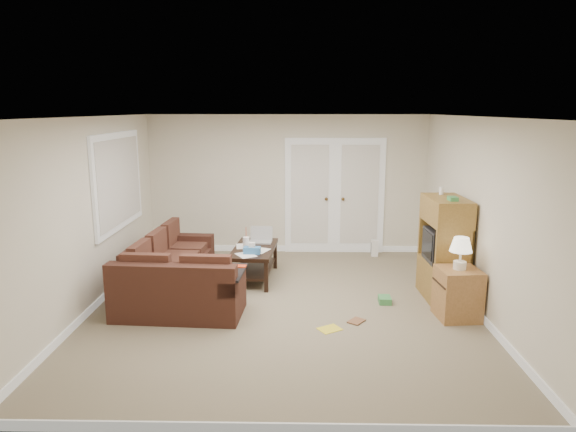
{
  "coord_description": "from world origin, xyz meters",
  "views": [
    {
      "loc": [
        0.19,
        -6.46,
        2.6
      ],
      "look_at": [
        0.05,
        0.68,
        1.1
      ],
      "focal_mm": 32.0,
      "sensor_mm": 36.0,
      "label": 1
    }
  ],
  "objects_px": {
    "coffee_table": "(255,261)",
    "side_cabinet": "(458,289)",
    "sectional_sofa": "(175,278)",
    "tv_armoire": "(444,248)"
  },
  "relations": [
    {
      "from": "sectional_sofa",
      "to": "coffee_table",
      "type": "bearing_deg",
      "value": 43.19
    },
    {
      "from": "tv_armoire",
      "to": "side_cabinet",
      "type": "relative_size",
      "value": 1.46
    },
    {
      "from": "coffee_table",
      "to": "tv_armoire",
      "type": "xyz_separation_m",
      "value": [
        2.68,
        -0.78,
        0.44
      ]
    },
    {
      "from": "coffee_table",
      "to": "tv_armoire",
      "type": "bearing_deg",
      "value": -12.33
    },
    {
      "from": "coffee_table",
      "to": "side_cabinet",
      "type": "xyz_separation_m",
      "value": [
        2.68,
        -1.49,
        0.1
      ]
    },
    {
      "from": "sectional_sofa",
      "to": "coffee_table",
      "type": "relative_size",
      "value": 2.01
    },
    {
      "from": "sectional_sofa",
      "to": "side_cabinet",
      "type": "bearing_deg",
      "value": -5.98
    },
    {
      "from": "sectional_sofa",
      "to": "side_cabinet",
      "type": "relative_size",
      "value": 2.43
    },
    {
      "from": "coffee_table",
      "to": "side_cabinet",
      "type": "distance_m",
      "value": 3.07
    },
    {
      "from": "sectional_sofa",
      "to": "coffee_table",
      "type": "xyz_separation_m",
      "value": [
        1.04,
        0.86,
        -0.02
      ]
    }
  ]
}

